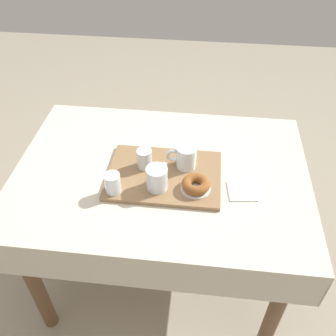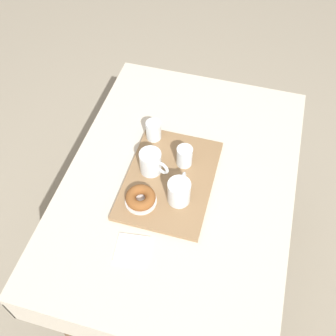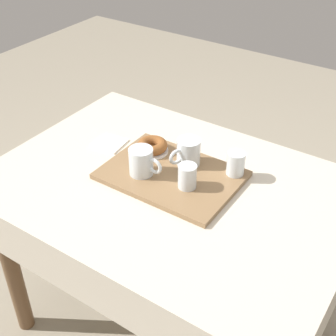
{
  "view_description": "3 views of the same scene",
  "coord_description": "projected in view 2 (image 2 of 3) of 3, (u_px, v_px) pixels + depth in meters",
  "views": [
    {
      "loc": [
        -0.15,
        1.09,
        1.76
      ],
      "look_at": [
        -0.03,
        0.05,
        0.81
      ],
      "focal_mm": 39.46,
      "sensor_mm": 36.0,
      "label": 1
    },
    {
      "loc": [
        -0.86,
        -0.2,
        1.98
      ],
      "look_at": [
        -0.0,
        0.05,
        0.8
      ],
      "focal_mm": 43.21,
      "sensor_mm": 36.0,
      "label": 2
    },
    {
      "loc": [
        0.68,
        -1.02,
        1.68
      ],
      "look_at": [
        -0.03,
        0.04,
        0.78
      ],
      "focal_mm": 50.12,
      "sensor_mm": 36.0,
      "label": 3
    }
  ],
  "objects": [
    {
      "name": "tea_mug_right",
      "position": [
        151.0,
        162.0,
        1.49
      ],
      "size": [
        0.08,
        0.12,
        0.09
      ],
      "color": "white",
      "rests_on": "serving_tray"
    },
    {
      "name": "tea_mug_left",
      "position": [
        179.0,
        192.0,
        1.41
      ],
      "size": [
        0.12,
        0.08,
        0.09
      ],
      "color": "white",
      "rests_on": "serving_tray"
    },
    {
      "name": "water_glass_far",
      "position": [
        154.0,
        131.0,
        1.59
      ],
      "size": [
        0.06,
        0.06,
        0.08
      ],
      "color": "white",
      "rests_on": "serving_tray"
    },
    {
      "name": "water_glass_near",
      "position": [
        185.0,
        157.0,
        1.51
      ],
      "size": [
        0.06,
        0.06,
        0.08
      ],
      "color": "white",
      "rests_on": "serving_tray"
    },
    {
      "name": "sugar_donut_left",
      "position": [
        141.0,
        198.0,
        1.41
      ],
      "size": [
        0.11,
        0.11,
        0.04
      ],
      "primitive_type": "torus",
      "color": "brown",
      "rests_on": "donut_plate_left"
    },
    {
      "name": "paper_napkin",
      "position": [
        132.0,
        249.0,
        1.34
      ],
      "size": [
        0.12,
        0.12,
        0.01
      ],
      "primitive_type": "cube",
      "rotation": [
        0.0,
        0.0,
        0.13
      ],
      "color": "white",
      "rests_on": "dining_table"
    },
    {
      "name": "ground_plane",
      "position": [
        176.0,
        262.0,
        2.11
      ],
      "size": [
        6.0,
        6.0,
        0.0
      ],
      "primitive_type": "plane",
      "color": "gray"
    },
    {
      "name": "serving_tray",
      "position": [
        170.0,
        179.0,
        1.51
      ],
      "size": [
        0.45,
        0.32,
        0.02
      ],
      "primitive_type": "cube",
      "color": "olive",
      "rests_on": "dining_table"
    },
    {
      "name": "donut_plate_left",
      "position": [
        141.0,
        201.0,
        1.43
      ],
      "size": [
        0.11,
        0.11,
        0.01
      ],
      "primitive_type": "cylinder",
      "color": "white",
      "rests_on": "serving_tray"
    },
    {
      "name": "dining_table",
      "position": [
        179.0,
        194.0,
        1.6
      ],
      "size": [
        1.19,
        0.85,
        0.75
      ],
      "color": "beige",
      "rests_on": "ground"
    }
  ]
}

